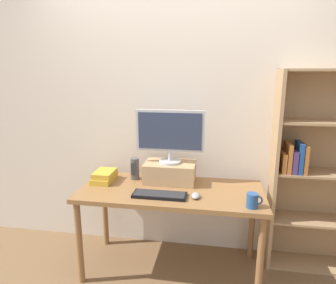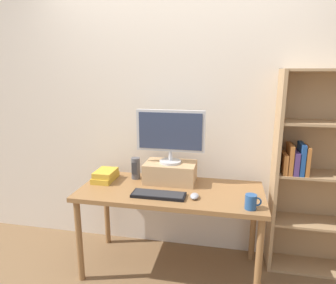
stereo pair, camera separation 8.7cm
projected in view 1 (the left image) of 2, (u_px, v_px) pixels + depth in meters
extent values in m
plane|color=brown|center=(171.00, 268.00, 2.59)|extent=(12.00, 12.00, 0.00)
cube|color=beige|center=(179.00, 112.00, 2.71)|extent=(7.00, 0.08, 2.60)
cube|color=olive|center=(171.00, 191.00, 2.43)|extent=(1.48, 0.65, 0.04)
cylinder|color=olive|center=(79.00, 243.00, 2.36)|extent=(0.05, 0.05, 0.70)
cylinder|color=olive|center=(260.00, 260.00, 2.14)|extent=(0.05, 0.05, 0.70)
cylinder|color=olive|center=(105.00, 211.00, 2.89)|extent=(0.05, 0.05, 0.70)
cylinder|color=olive|center=(252.00, 223.00, 2.67)|extent=(0.05, 0.05, 0.70)
cube|color=tan|center=(273.00, 172.00, 2.51)|extent=(0.03, 0.28, 1.68)
cube|color=tan|center=(323.00, 169.00, 2.57)|extent=(0.89, 0.01, 1.68)
cube|color=tan|center=(316.00, 264.00, 2.64)|extent=(0.83, 0.27, 0.02)
cube|color=tan|center=(322.00, 220.00, 2.54)|extent=(0.83, 0.27, 0.02)
cube|color=tan|center=(328.00, 173.00, 2.44)|extent=(0.83, 0.27, 0.02)
cube|color=tan|center=(335.00, 122.00, 2.34)|extent=(0.83, 0.27, 0.02)
cube|color=#AD662D|center=(282.00, 161.00, 2.45)|extent=(0.03, 0.20, 0.16)
cube|color=#AD662D|center=(288.00, 157.00, 2.44)|extent=(0.03, 0.20, 0.24)
cube|color=#4C336B|center=(293.00, 161.00, 2.44)|extent=(0.04, 0.20, 0.19)
cube|color=navy|center=(299.00, 157.00, 2.42)|extent=(0.03, 0.20, 0.25)
cube|color=#AD662D|center=(304.00, 158.00, 2.42)|extent=(0.03, 0.20, 0.23)
cube|color=tan|center=(170.00, 172.00, 2.57)|extent=(0.43, 0.28, 0.17)
cylinder|color=#B7B7BA|center=(170.00, 162.00, 2.55)|extent=(0.19, 0.19, 0.02)
cylinder|color=#B7B7BA|center=(170.00, 156.00, 2.54)|extent=(0.03, 0.03, 0.08)
cube|color=#B7B7BA|center=(170.00, 131.00, 2.49)|extent=(0.58, 0.04, 0.35)
cube|color=#2D3851|center=(170.00, 131.00, 2.47)|extent=(0.53, 0.00, 0.31)
cube|color=black|center=(160.00, 195.00, 2.28)|extent=(0.41, 0.15, 0.02)
cube|color=#28282B|center=(160.00, 193.00, 2.28)|extent=(0.39, 0.13, 0.00)
ellipsoid|color=#99999E|center=(196.00, 196.00, 2.25)|extent=(0.06, 0.10, 0.04)
cube|color=gold|center=(104.00, 178.00, 2.60)|extent=(0.16, 0.27, 0.05)
cube|color=gold|center=(105.00, 174.00, 2.58)|extent=(0.16, 0.22, 0.05)
cylinder|color=#234C84|center=(252.00, 200.00, 2.09)|extent=(0.08, 0.08, 0.10)
torus|color=#234C84|center=(258.00, 200.00, 2.08)|extent=(0.07, 0.01, 0.07)
cylinder|color=#4C4C51|center=(135.00, 169.00, 2.63)|extent=(0.08, 0.08, 0.19)
cube|color=#2D2D30|center=(134.00, 169.00, 2.59)|extent=(0.05, 0.00, 0.11)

